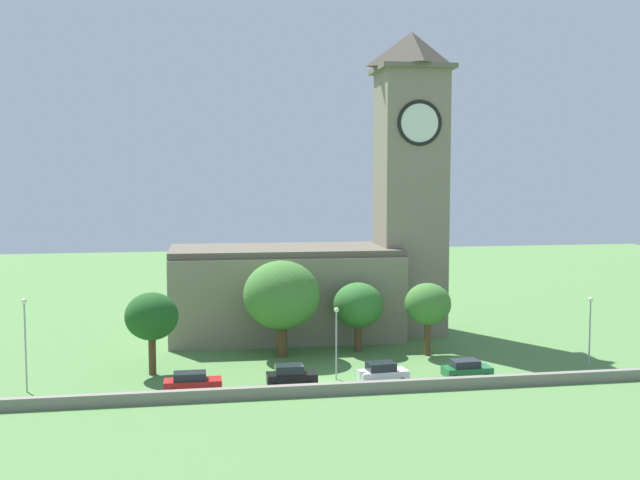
% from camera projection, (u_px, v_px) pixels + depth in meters
% --- Properties ---
extents(ground_plane, '(200.00, 200.00, 0.00)m').
position_uv_depth(ground_plane, '(293.00, 345.00, 79.06)').
color(ground_plane, '#517F42').
extents(church, '(30.43, 12.55, 32.94)m').
position_uv_depth(church, '(331.00, 251.00, 83.88)').
color(church, gray).
rests_on(church, ground).
extents(quay_barrier, '(56.20, 0.70, 0.93)m').
position_uv_depth(quay_barrier, '(324.00, 389.00, 61.22)').
color(quay_barrier, gray).
rests_on(quay_barrier, ground).
extents(car_red, '(4.63, 2.14, 1.67)m').
position_uv_depth(car_red, '(192.00, 382.00, 61.92)').
color(car_red, red).
rests_on(car_red, ground).
extents(car_black, '(4.19, 2.16, 1.91)m').
position_uv_depth(car_black, '(291.00, 376.00, 63.34)').
color(car_black, black).
rests_on(car_black, ground).
extents(car_white, '(4.24, 2.45, 1.90)m').
position_uv_depth(car_white, '(383.00, 373.00, 64.29)').
color(car_white, silver).
rests_on(car_white, ground).
extents(car_green, '(4.18, 2.41, 1.67)m').
position_uv_depth(car_green, '(466.00, 369.00, 66.05)').
color(car_green, '#1E6B38').
rests_on(car_green, ground).
extents(streetlamp_west_end, '(0.44, 0.44, 7.65)m').
position_uv_depth(streetlamp_west_end, '(25.00, 331.00, 61.65)').
color(streetlamp_west_end, '#9EA0A5').
rests_on(streetlamp_west_end, ground).
extents(streetlamp_west_mid, '(0.44, 0.44, 6.24)m').
position_uv_depth(streetlamp_west_mid, '(336.00, 331.00, 65.63)').
color(streetlamp_west_mid, '#9EA0A5').
rests_on(streetlamp_west_mid, ground).
extents(streetlamp_central, '(0.44, 0.44, 6.34)m').
position_uv_depth(streetlamp_central, '(590.00, 319.00, 70.53)').
color(streetlamp_central, '#9EA0A5').
rests_on(streetlamp_central, ground).
extents(tree_riverside_east, '(4.96, 4.96, 6.88)m').
position_uv_depth(tree_riverside_east, '(358.00, 305.00, 76.02)').
color(tree_riverside_east, brown).
rests_on(tree_riverside_east, ground).
extents(tree_by_tower, '(4.65, 4.65, 7.28)m').
position_uv_depth(tree_by_tower, '(152.00, 317.00, 67.10)').
color(tree_by_tower, brown).
rests_on(tree_by_tower, ground).
extents(tree_riverside_west, '(7.35, 7.35, 9.32)m').
position_uv_depth(tree_riverside_west, '(282.00, 295.00, 73.70)').
color(tree_riverside_west, brown).
rests_on(tree_riverside_west, ground).
extents(tree_churchyard, '(4.49, 4.49, 7.07)m').
position_uv_depth(tree_churchyard, '(428.00, 304.00, 74.37)').
color(tree_churchyard, brown).
rests_on(tree_churchyard, ground).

